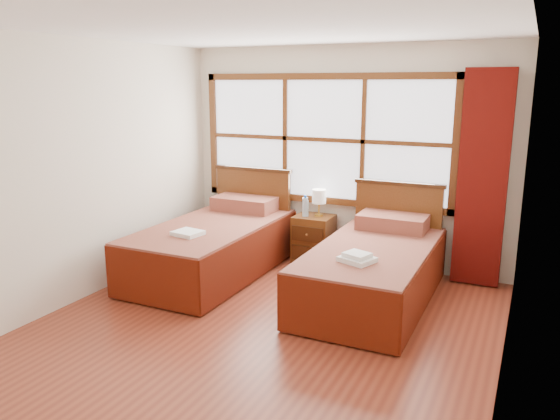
% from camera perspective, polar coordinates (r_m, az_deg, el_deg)
% --- Properties ---
extents(floor, '(4.50, 4.50, 0.00)m').
position_cam_1_polar(floor, '(4.98, -2.38, -12.65)').
color(floor, brown).
rests_on(floor, ground).
extents(ceiling, '(4.50, 4.50, 0.00)m').
position_cam_1_polar(ceiling, '(4.50, -2.71, 18.68)').
color(ceiling, white).
rests_on(ceiling, wall_back).
extents(wall_back, '(4.00, 0.00, 4.00)m').
position_cam_1_polar(wall_back, '(6.61, 6.67, 5.53)').
color(wall_back, silver).
rests_on(wall_back, floor).
extents(wall_left, '(0.00, 4.50, 4.50)m').
position_cam_1_polar(wall_left, '(5.77, -20.43, 3.69)').
color(wall_left, silver).
rests_on(wall_left, floor).
extents(wall_right, '(0.00, 4.50, 4.50)m').
position_cam_1_polar(wall_right, '(4.05, 23.33, -0.27)').
color(wall_right, silver).
rests_on(wall_right, floor).
extents(window, '(3.16, 0.06, 1.56)m').
position_cam_1_polar(window, '(6.64, 4.55, 7.35)').
color(window, white).
rests_on(window, wall_back).
extents(curtain, '(0.50, 0.16, 2.30)m').
position_cam_1_polar(curtain, '(6.17, 20.42, 3.03)').
color(curtain, '#590D08').
rests_on(curtain, wall_back).
extents(bed_left, '(1.14, 2.21, 1.11)m').
position_cam_1_polar(bed_left, '(6.38, -6.80, -3.60)').
color(bed_left, '#391D0B').
rests_on(bed_left, floor).
extents(bed_right, '(1.10, 2.13, 1.07)m').
position_cam_1_polar(bed_right, '(5.64, 9.79, -6.07)').
color(bed_right, '#391D0B').
rests_on(bed_right, floor).
extents(nightstand, '(0.45, 0.44, 0.60)m').
position_cam_1_polar(nightstand, '(6.67, 3.52, -3.12)').
color(nightstand, '#5B3013').
rests_on(nightstand, floor).
extents(towels_left, '(0.32, 0.29, 0.04)m').
position_cam_1_polar(towels_left, '(5.85, -9.61, -2.39)').
color(towels_left, white).
rests_on(towels_left, bed_left).
extents(towels_right, '(0.36, 0.34, 0.09)m').
position_cam_1_polar(towels_right, '(5.04, 8.05, -4.98)').
color(towels_right, white).
rests_on(towels_right, bed_right).
extents(lamp, '(0.17, 0.17, 0.32)m').
position_cam_1_polar(lamp, '(6.56, 4.11, 1.34)').
color(lamp, gold).
rests_on(lamp, nightstand).
extents(bottle_near, '(0.06, 0.06, 0.22)m').
position_cam_1_polar(bottle_near, '(6.55, 2.75, 0.20)').
color(bottle_near, '#A5C3D4').
rests_on(bottle_near, nightstand).
extents(bottle_far, '(0.07, 0.07, 0.26)m').
position_cam_1_polar(bottle_far, '(6.54, 2.64, 0.34)').
color(bottle_far, '#A5C3D4').
rests_on(bottle_far, nightstand).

